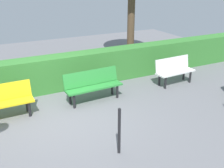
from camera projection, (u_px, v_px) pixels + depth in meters
ground_plane at (65, 118)px, 6.72m from camera, size 18.03×18.03×0.00m
bench_white at (174, 70)px, 8.71m from camera, size 1.38×0.52×0.86m
bench_green at (93, 84)px, 7.52m from camera, size 1.66×0.54×0.86m
bench_yellow at (1, 101)px, 6.54m from camera, size 1.53×0.48×0.86m
hedge_row at (82, 69)px, 8.61m from camera, size 14.03×0.63×1.06m
railing_post_mid at (119, 131)px, 5.21m from camera, size 0.06×0.06×1.00m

